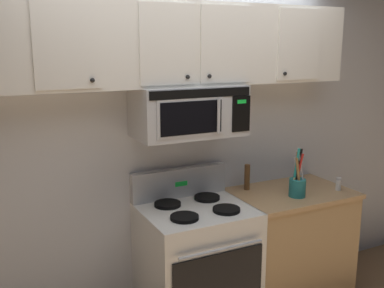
% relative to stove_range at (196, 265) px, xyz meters
% --- Properties ---
extents(back_wall, '(5.20, 0.10, 2.70)m').
position_rel_stove_range_xyz_m(back_wall, '(0.00, 0.37, 0.88)').
color(back_wall, silver).
rests_on(back_wall, ground_plane).
extents(stove_range, '(0.76, 0.69, 1.12)m').
position_rel_stove_range_xyz_m(stove_range, '(0.00, 0.00, 0.00)').
color(stove_range, white).
rests_on(stove_range, ground_plane).
extents(over_range_microwave, '(0.76, 0.43, 0.35)m').
position_rel_stove_range_xyz_m(over_range_microwave, '(-0.00, 0.12, 1.11)').
color(over_range_microwave, '#B7BABF').
extents(upper_cabinets, '(2.50, 0.36, 0.55)m').
position_rel_stove_range_xyz_m(upper_cabinets, '(-0.00, 0.15, 1.56)').
color(upper_cabinets, white).
extents(counter_segment, '(0.93, 0.65, 0.90)m').
position_rel_stove_range_xyz_m(counter_segment, '(0.84, 0.01, -0.02)').
color(counter_segment, tan).
rests_on(counter_segment, ground_plane).
extents(utensil_crock_teal, '(0.13, 0.13, 0.38)m').
position_rel_stove_range_xyz_m(utensil_crock_teal, '(0.80, -0.12, 0.53)').
color(utensil_crock_teal, teal).
rests_on(utensil_crock_teal, counter_segment).
extents(salt_shaker, '(0.04, 0.04, 0.10)m').
position_rel_stove_range_xyz_m(salt_shaker, '(1.19, -0.14, 0.48)').
color(salt_shaker, white).
rests_on(salt_shaker, counter_segment).
extents(pepper_mill, '(0.04, 0.04, 0.20)m').
position_rel_stove_range_xyz_m(pepper_mill, '(0.55, 0.19, 0.53)').
color(pepper_mill, brown).
rests_on(pepper_mill, counter_segment).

